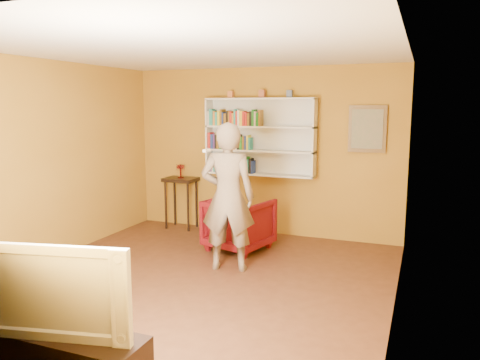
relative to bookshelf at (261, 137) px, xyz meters
name	(u,v)px	position (x,y,z in m)	size (l,w,h in m)	color
room_shell	(192,200)	(0.00, -2.41, -0.58)	(5.30, 5.80, 2.88)	#462616
bookshelf	(261,137)	(0.00, 0.00, 0.00)	(1.80, 0.29, 1.23)	silver
books_row_lower	(232,165)	(-0.47, -0.11, -0.46)	(0.78, 0.18, 0.27)	black
books_row_middle	(229,142)	(-0.51, -0.11, -0.08)	(0.73, 0.19, 0.27)	red
books_row_upper	(235,118)	(-0.41, -0.10, 0.30)	(0.91, 0.19, 0.27)	silver
ornament_left	(231,95)	(-0.50, -0.06, 0.68)	(0.08, 0.08, 0.11)	#CC723A
ornament_centre	(262,94)	(0.03, -0.06, 0.68)	(0.09, 0.09, 0.12)	#994E33
ornament_right	(290,94)	(0.48, -0.06, 0.68)	(0.08, 0.08, 0.11)	#455374
framed_painting	(367,129)	(1.65, 0.05, 0.16)	(0.55, 0.05, 0.70)	#563C18
console_table	(181,187)	(-1.39, -0.16, -0.87)	(0.53, 0.41, 0.88)	black
ruby_lustre	(181,168)	(-1.39, -0.16, -0.55)	(0.14, 0.14, 0.23)	maroon
armchair	(239,224)	(-0.01, -0.94, -1.21)	(0.82, 0.84, 0.76)	#4D050F
person	(228,197)	(0.17, -1.77, -0.65)	(0.69, 0.45, 1.89)	#766556
game_remote	(207,150)	(0.04, -2.09, -0.03)	(0.04, 0.15, 0.04)	white
television	(57,287)	(0.09, -4.66, -0.78)	(1.19, 0.16, 0.69)	black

